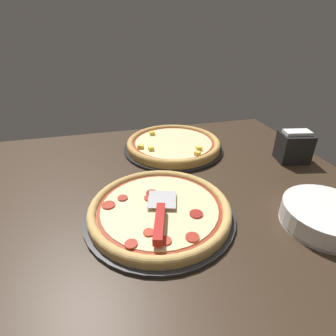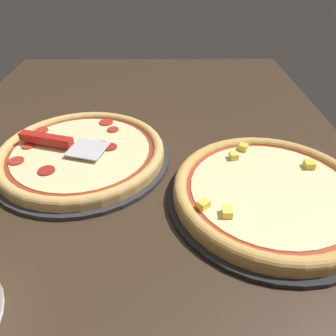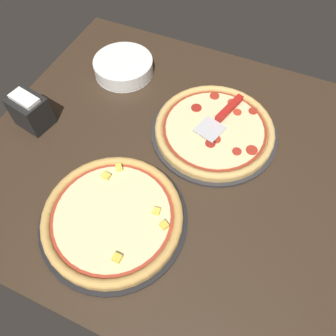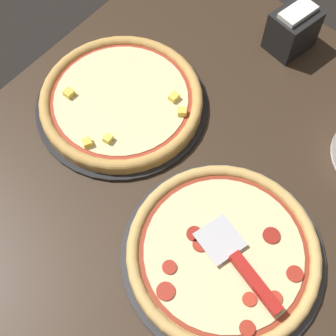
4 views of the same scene
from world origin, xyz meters
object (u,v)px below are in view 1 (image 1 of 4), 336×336
pizza_front (160,209)px  pizza_back (173,144)px  plate_stack (325,216)px  serving_spatula (160,217)px  napkin_holder (294,147)px

pizza_front → pizza_back: pizza_back is taller
plate_stack → serving_spatula: bearing=169.3°
pizza_front → napkin_holder: bearing=19.3°
serving_spatula → napkin_holder: (58.00, 26.17, 1.08)cm
pizza_front → plate_stack: plate_stack is taller
pizza_front → pizza_back: (15.16, 40.68, 0.26)cm
serving_spatula → plate_stack: 43.20cm
pizza_front → serving_spatula: (-1.29, -6.30, 2.31)cm
serving_spatula → napkin_holder: bearing=24.3°
serving_spatula → pizza_back: bearing=70.7°
pizza_back → plate_stack: (25.96, -55.01, 0.20)cm
plate_stack → napkin_holder: size_ratio=1.74×
pizza_back → serving_spatula: (-16.45, -46.98, 2.05)cm
pizza_front → plate_stack: 43.54cm
napkin_holder → plate_stack: bearing=-114.5°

